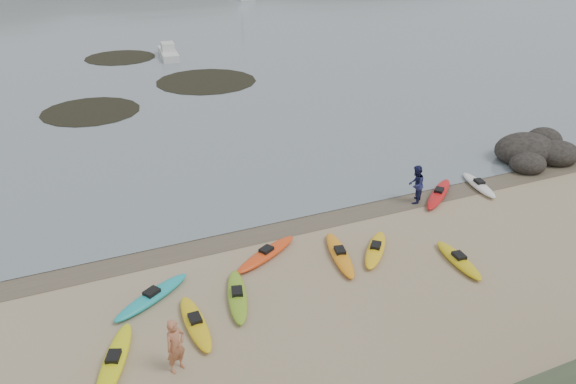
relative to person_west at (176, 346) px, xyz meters
name	(u,v)px	position (x,y,z in m)	size (l,w,h in m)	color
ground	(288,221)	(7.03, 7.38, -0.94)	(600.00, 600.00, 0.00)	tan
wet_sand	(291,224)	(7.03, 7.08, -0.93)	(60.00, 60.00, 0.00)	brown
kayaks	(319,260)	(6.73, 3.57, -0.77)	(21.08, 9.08, 0.34)	orange
person_west	(176,346)	(0.00, 0.00, 0.00)	(0.68, 0.45, 1.88)	#BE704C
person_east	(416,184)	(13.55, 6.58, 0.04)	(0.95, 0.74, 1.96)	#1B1F51
rock_cluster	(535,155)	(23.27, 8.38, -0.69)	(5.38, 3.97, 1.87)	black
kelp_mats	(150,81)	(6.08, 34.88, -0.91)	(17.88, 23.88, 0.04)	black
far_hills	(174,3)	(46.41, 201.35, -16.87)	(550.00, 135.00, 80.00)	#384235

